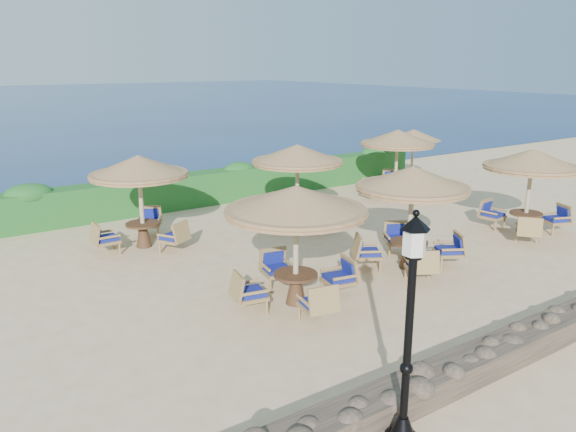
{
  "coord_description": "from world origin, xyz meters",
  "views": [
    {
      "loc": [
        -9.83,
        -11.43,
        5.13
      ],
      "look_at": [
        -2.03,
        0.11,
        1.3
      ],
      "focal_mm": 35.0,
      "sensor_mm": 36.0,
      "label": 1
    }
  ],
  "objects": [
    {
      "name": "cafe_set_5",
      "position": [
        5.61,
        3.94,
        1.92
      ],
      "size": [
        2.85,
        2.84,
        2.65
      ],
      "color": "tan",
      "rests_on": "ground"
    },
    {
      "name": "stone_wall",
      "position": [
        0.0,
        -6.2,
        0.22
      ],
      "size": [
        15.0,
        0.65,
        0.44
      ],
      "primitive_type": "cube",
      "color": "brown",
      "rests_on": "ground"
    },
    {
      "name": "cafe_set_0",
      "position": [
        -3.31,
        -2.08,
        1.89
      ],
      "size": [
        3.06,
        3.06,
        2.65
      ],
      "color": "tan",
      "rests_on": "ground"
    },
    {
      "name": "cafe_set_1",
      "position": [
        0.38,
        -1.86,
        1.83
      ],
      "size": [
        2.84,
        2.84,
        2.65
      ],
      "color": "tan",
      "rests_on": "ground"
    },
    {
      "name": "ground",
      "position": [
        0.0,
        0.0,
        0.0
      ],
      "size": [
        120.0,
        120.0,
        0.0
      ],
      "primitive_type": "plane",
      "color": "beige",
      "rests_on": "ground"
    },
    {
      "name": "lamp_post",
      "position": [
        -4.8,
        -6.8,
        1.55
      ],
      "size": [
        0.44,
        0.44,
        3.31
      ],
      "color": "black",
      "rests_on": "ground"
    },
    {
      "name": "cafe_set_4",
      "position": [
        0.18,
        2.85,
        2.03
      ],
      "size": [
        2.89,
        2.89,
        2.65
      ],
      "color": "tan",
      "rests_on": "ground"
    },
    {
      "name": "cafe_set_2",
      "position": [
        5.41,
        -1.84,
        1.91
      ],
      "size": [
        2.84,
        2.84,
        2.65
      ],
      "color": "tan",
      "rests_on": "ground"
    },
    {
      "name": "hedge",
      "position": [
        0.0,
        7.2,
        0.6
      ],
      "size": [
        18.0,
        0.9,
        1.2
      ],
      "primitive_type": "cube",
      "color": "#1A511E",
      "rests_on": "ground"
    },
    {
      "name": "cafe_set_3",
      "position": [
        -4.67,
        3.59,
        1.9
      ],
      "size": [
        2.78,
        2.77,
        2.65
      ],
      "color": "tan",
      "rests_on": "ground"
    },
    {
      "name": "extra_parasol",
      "position": [
        7.8,
        5.2,
        2.17
      ],
      "size": [
        2.3,
        2.3,
        2.41
      ],
      "color": "tan",
      "rests_on": "ground"
    }
  ]
}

